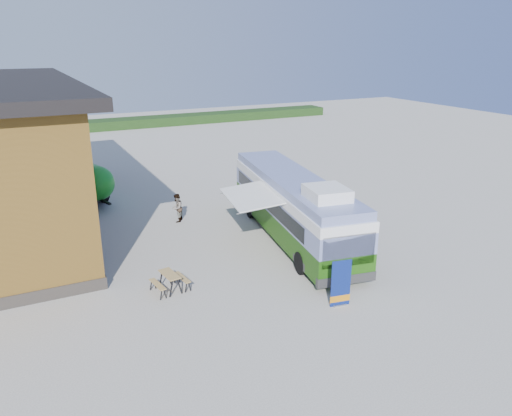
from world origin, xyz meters
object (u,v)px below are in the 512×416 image
person_a (91,204)px  slurry_tanker (79,177)px  bus (293,205)px  banner (341,287)px  person_b (177,208)px  picnic_table (170,278)px

person_a → slurry_tanker: 4.19m
bus → slurry_tanker: bus is taller
bus → banner: 6.90m
banner → person_b: banner is taller
bus → person_a: size_ratio=6.41×
person_a → person_b: size_ratio=1.22×
bus → slurry_tanker: size_ratio=1.85×
banner → person_b: bearing=111.9°
bus → picnic_table: size_ratio=8.42×
person_a → banner: bearing=-123.0°
bus → person_b: bus is taller
person_a → slurry_tanker: size_ratio=0.29×
picnic_table → person_a: 9.78m
person_b → slurry_tanker: size_ratio=0.24×
bus → banner: bus is taller
banner → person_a: size_ratio=0.97×
person_a → bus: bearing=-98.7°
banner → person_a: 15.18m
picnic_table → person_b: size_ratio=0.93×
bus → person_a: bus is taller
person_a → slurry_tanker: bearing=30.6°
slurry_tanker → person_b: bearing=-75.4°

